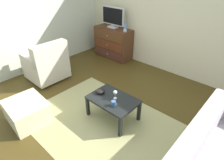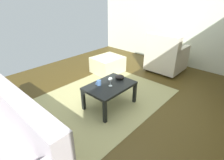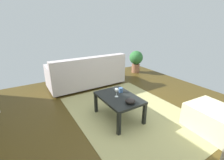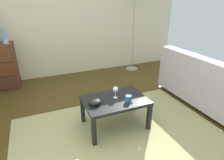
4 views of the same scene
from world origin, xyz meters
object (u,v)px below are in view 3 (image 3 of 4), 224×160
object	(u,v)px
mug	(121,90)
ottoman	(213,119)
wine_glass	(117,90)
potted_plant	(136,60)
coffee_table	(119,99)
couch_large	(87,74)
bowl_decorative	(130,101)

from	to	relation	value
mug	ottoman	xyz separation A→B (m)	(-1.18, -0.92, -0.26)
wine_glass	potted_plant	size ratio (longest dim) A/B	0.22
coffee_table	potted_plant	world-z (taller)	potted_plant
mug	ottoman	world-z (taller)	mug
wine_glass	ottoman	size ratio (longest dim) A/B	0.22
wine_glass	couch_large	size ratio (longest dim) A/B	0.08
ottoman	potted_plant	size ratio (longest dim) A/B	0.97
mug	couch_large	world-z (taller)	couch_large
coffee_table	wine_glass	bearing A→B (deg)	58.93
ottoman	mug	bearing A→B (deg)	38.00
bowl_decorative	couch_large	xyz separation A→B (m)	(1.96, -0.11, -0.13)
wine_glass	bowl_decorative	world-z (taller)	wine_glass
couch_large	ottoman	bearing A→B (deg)	-161.47
ottoman	potted_plant	xyz separation A→B (m)	(2.98, -0.95, 0.24)
coffee_table	ottoman	xyz separation A→B (m)	(-1.05, -1.05, -0.17)
wine_glass	couch_large	distance (m)	1.68
coffee_table	mug	xyz separation A→B (m)	(0.13, -0.13, 0.10)
wine_glass	potted_plant	distance (m)	2.79
bowl_decorative	ottoman	size ratio (longest dim) A/B	0.23
mug	potted_plant	xyz separation A→B (m)	(1.80, -1.87, -0.02)
mug	bowl_decorative	world-z (taller)	mug
mug	potted_plant	size ratio (longest dim) A/B	0.16
coffee_table	potted_plant	size ratio (longest dim) A/B	1.14
wine_glass	ottoman	world-z (taller)	wine_glass
coffee_table	bowl_decorative	distance (m)	0.30
bowl_decorative	couch_large	size ratio (longest dim) A/B	0.08
couch_large	potted_plant	bearing A→B (deg)	-82.09
mug	bowl_decorative	bearing A→B (deg)	165.70
coffee_table	mug	world-z (taller)	mug
bowl_decorative	wine_glass	bearing A→B (deg)	10.46
potted_plant	bowl_decorative	bearing A→B (deg)	138.29
bowl_decorative	potted_plant	size ratio (longest dim) A/B	0.22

